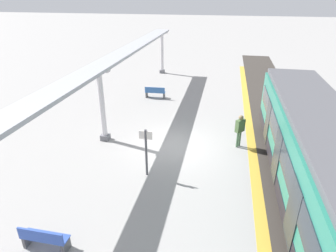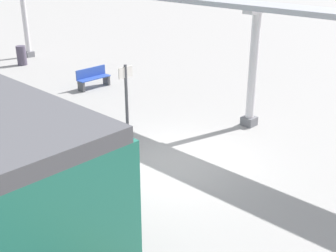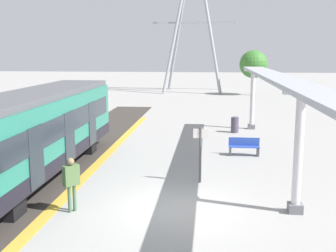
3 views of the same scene
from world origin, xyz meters
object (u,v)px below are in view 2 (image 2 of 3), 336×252
at_px(canopy_pillar_third, 25,21).
at_px(bench_near_end, 93,78).
at_px(platform_info_sign, 126,91).
at_px(passenger_waiting_near_edge, 91,175).
at_px(trash_bin, 22,55).
at_px(canopy_pillar_second, 253,69).

distance_m(canopy_pillar_third, bench_near_end, 7.40).
bearing_deg(platform_info_sign, passenger_waiting_near_edge, -139.62).
bearing_deg(trash_bin, passenger_waiting_near_edge, -113.22).
distance_m(trash_bin, passenger_waiting_near_edge, 14.96).
bearing_deg(canopy_pillar_third, platform_info_sign, -104.75).
bearing_deg(canopy_pillar_third, passenger_waiting_near_edge, -115.06).
xyz_separation_m(canopy_pillar_second, passenger_waiting_near_edge, (-7.06, -0.63, -0.86)).
distance_m(platform_info_sign, passenger_waiting_near_edge, 5.22).
xyz_separation_m(canopy_pillar_third, trash_bin, (-1.16, -1.36, -1.48)).
bearing_deg(trash_bin, bench_near_end, -88.78).
height_order(canopy_pillar_second, canopy_pillar_third, same).
distance_m(bench_near_end, passenger_waiting_near_edge, 9.98).
height_order(bench_near_end, platform_info_sign, platform_info_sign).
distance_m(canopy_pillar_second, bench_near_end, 7.53).
relative_size(trash_bin, platform_info_sign, 0.45).
distance_m(canopy_pillar_second, canopy_pillar_third, 14.47).
distance_m(canopy_pillar_third, platform_info_sign, 12.13).
relative_size(canopy_pillar_second, passenger_waiting_near_edge, 2.20).
bearing_deg(canopy_pillar_third, bench_near_end, -98.28).
height_order(canopy_pillar_second, trash_bin, canopy_pillar_second).
xyz_separation_m(platform_info_sign, passenger_waiting_near_edge, (-3.97, -3.38, -0.23)).
distance_m(trash_bin, platform_info_sign, 10.57).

